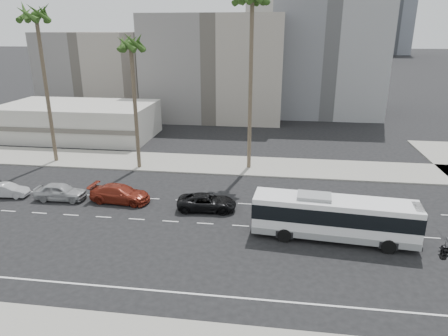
% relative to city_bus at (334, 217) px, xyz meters
% --- Properties ---
extents(ground, '(700.00, 700.00, 0.00)m').
position_rel_city_bus_xyz_m(ground, '(-4.28, 1.14, -1.87)').
color(ground, black).
rests_on(ground, ground).
extents(sidewalk_north, '(120.00, 7.00, 0.15)m').
position_rel_city_bus_xyz_m(sidewalk_north, '(-4.28, 16.64, -1.79)').
color(sidewalk_north, gray).
rests_on(sidewalk_north, ground).
extents(commercial_low, '(22.00, 12.16, 5.00)m').
position_rel_city_bus_xyz_m(commercial_low, '(-34.28, 27.13, 0.63)').
color(commercial_low, '#B7B4AB').
rests_on(commercial_low, ground).
extents(midrise_beige_west, '(24.00, 18.00, 18.00)m').
position_rel_city_bus_xyz_m(midrise_beige_west, '(-16.28, 46.14, 7.13)').
color(midrise_beige_west, gray).
rests_on(midrise_beige_west, ground).
extents(midrise_gray_center, '(20.00, 20.00, 26.00)m').
position_rel_city_bus_xyz_m(midrise_gray_center, '(3.72, 53.14, 11.13)').
color(midrise_gray_center, slate).
rests_on(midrise_gray_center, ground).
extents(midrise_beige_far, '(18.00, 16.00, 15.00)m').
position_rel_city_bus_xyz_m(midrise_beige_far, '(-42.28, 51.14, 5.63)').
color(midrise_beige_far, gray).
rests_on(midrise_beige_far, ground).
extents(highrise_far, '(22.00, 22.00, 60.00)m').
position_rel_city_bus_xyz_m(highrise_far, '(65.72, 261.14, 28.13)').
color(highrise_far, '#555A65').
rests_on(highrise_far, ground).
extents(city_bus, '(12.55, 3.82, 3.55)m').
position_rel_city_bus_xyz_m(city_bus, '(0.00, 0.00, 0.00)').
color(city_bus, white).
rests_on(city_bus, ground).
extents(car_a, '(2.80, 5.45, 1.47)m').
position_rel_city_bus_xyz_m(car_a, '(-10.62, 3.91, -1.13)').
color(car_a, black).
rests_on(car_a, ground).
extents(car_b, '(2.71, 5.85, 1.65)m').
position_rel_city_bus_xyz_m(car_b, '(-19.04, 4.53, -1.04)').
color(car_b, maroon).
rests_on(car_b, ground).
extents(car_c, '(2.09, 4.91, 1.66)m').
position_rel_city_bus_xyz_m(car_c, '(-24.88, 4.23, -1.04)').
color(car_c, '#9E9FA1').
rests_on(car_c, ground).
extents(car_d, '(1.68, 4.06, 1.31)m').
position_rel_city_bus_xyz_m(car_d, '(-30.38, 4.22, -1.21)').
color(car_d, '#ADADB0').
rests_on(car_d, ground).
extents(traffic_signal, '(2.69, 3.59, 5.81)m').
position_rel_city_bus_xyz_m(traffic_signal, '(3.93, -10.18, 2.98)').
color(traffic_signal, '#262628').
rests_on(traffic_signal, ground).
extents(palm_near, '(5.98, 5.98, 20.09)m').
position_rel_city_bus_xyz_m(palm_near, '(-7.78, 15.92, 16.33)').
color(palm_near, brown).
rests_on(palm_near, ground).
extents(palm_mid, '(4.89, 4.89, 15.11)m').
position_rel_city_bus_xyz_m(palm_mid, '(-20.57, 14.29, 11.73)').
color(palm_mid, brown).
rests_on(palm_mid, ground).
extents(palm_far, '(5.30, 5.30, 18.19)m').
position_rel_city_bus_xyz_m(palm_far, '(-31.58, 15.26, 14.66)').
color(palm_far, brown).
rests_on(palm_far, ground).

